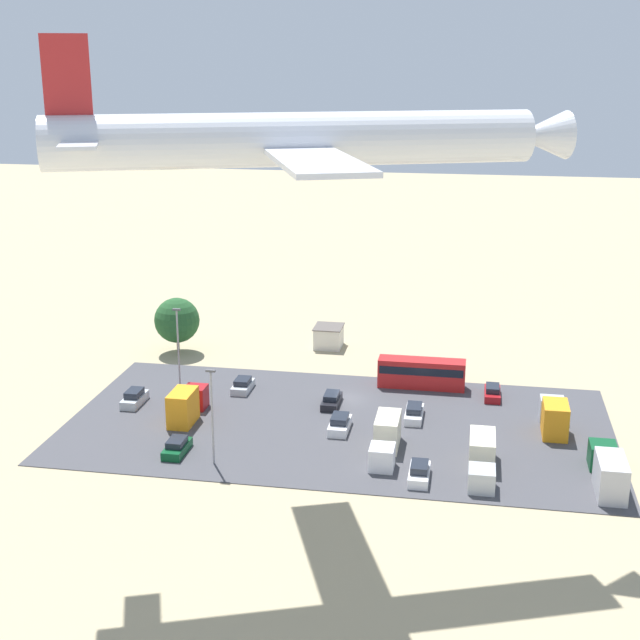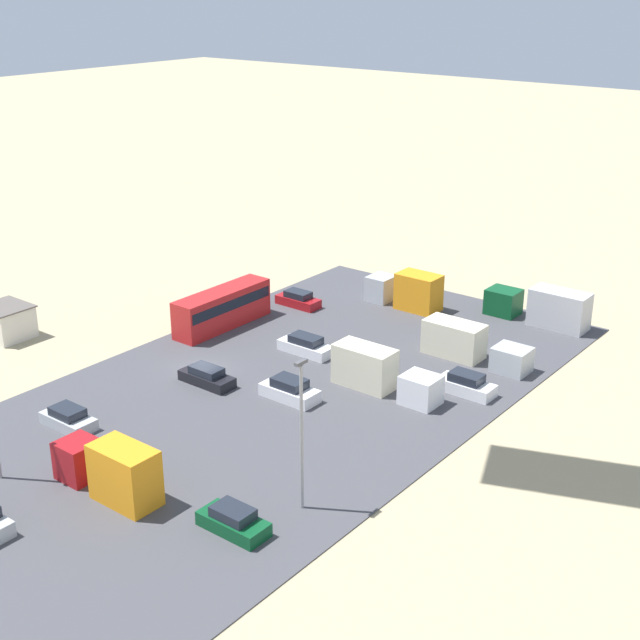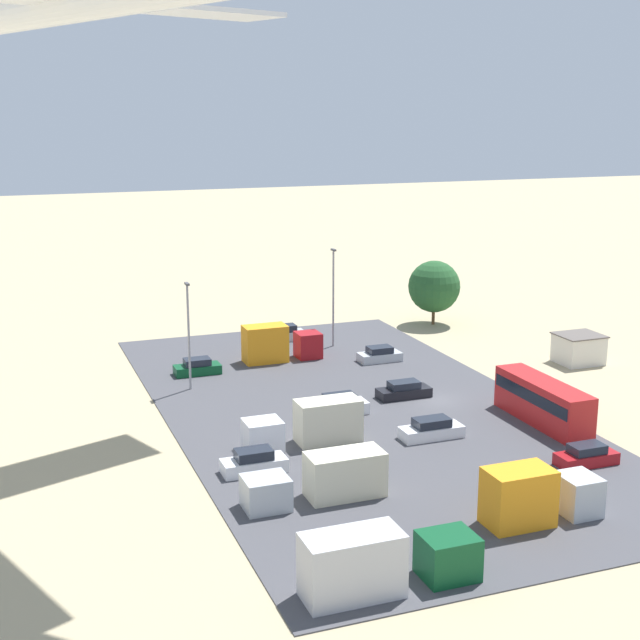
{
  "view_description": "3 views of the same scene",
  "coord_description": "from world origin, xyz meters",
  "views": [
    {
      "loc": [
        -13.21,
        92.4,
        37.29
      ],
      "look_at": [
        0.1,
        17.38,
        14.47
      ],
      "focal_mm": 50.0,
      "sensor_mm": 36.0,
      "label": 1
    },
    {
      "loc": [
        44.63,
        46.82,
        29.34
      ],
      "look_at": [
        -5.54,
        7.52,
        4.44
      ],
      "focal_mm": 50.0,
      "sensor_mm": 36.0,
      "label": 2
    },
    {
      "loc": [
        -63.02,
        33.89,
        23.93
      ],
      "look_at": [
        5.4,
        8.2,
        6.44
      ],
      "focal_mm": 50.0,
      "sensor_mm": 36.0,
      "label": 3
    }
  ],
  "objects": [
    {
      "name": "ground_plane",
      "position": [
        0.0,
        0.0,
        0.0
      ],
      "size": [
        400.0,
        400.0,
        0.0
      ],
      "primitive_type": "plane",
      "color": "tan"
    },
    {
      "name": "parking_lot_surface",
      "position": [
        0.0,
        7.24,
        0.04
      ],
      "size": [
        56.5,
        29.71,
        0.08
      ],
      "color": "#424247",
      "rests_on": "ground"
    },
    {
      "name": "shed_building",
      "position": [
        5.27,
        -18.24,
        1.42
      ],
      "size": [
        3.72,
        4.2,
        2.83
      ],
      "color": "silver",
      "rests_on": "ground"
    },
    {
      "name": "bus",
      "position": [
        -7.85,
        -5.24,
        1.89
      ],
      "size": [
        10.03,
        2.49,
        3.36
      ],
      "rotation": [
        0.0,
        0.0,
        1.57
      ],
      "color": "red",
      "rests_on": "ground"
    },
    {
      "name": "parked_car_0",
      "position": [
        23.05,
        5.6,
        0.77
      ],
      "size": [
        1.82,
        4.34,
        1.65
      ],
      "color": "#ADB2B7",
      "rests_on": "ground"
    },
    {
      "name": "parked_car_1",
      "position": [
        12.32,
        -0.54,
        0.68
      ],
      "size": [
        1.91,
        4.14,
        1.45
      ],
      "rotation": [
        0.0,
        0.0,
        3.14
      ],
      "color": "#ADB2B7",
      "rests_on": "ground"
    },
    {
      "name": "parked_car_2",
      "position": [
        -9.25,
        18.43,
        0.75
      ],
      "size": [
        1.83,
        4.36,
        1.61
      ],
      "color": "silver",
      "rests_on": "ground"
    },
    {
      "name": "parked_car_3",
      "position": [
        -15.99,
        -3.28,
        0.68
      ],
      "size": [
        1.76,
        4.3,
        1.45
      ],
      "color": "maroon",
      "rests_on": "ground"
    },
    {
      "name": "parked_car_4",
      "position": [
        1.52,
        2.1,
        0.67
      ],
      "size": [
        1.78,
        4.56,
        1.41
      ],
      "color": "black",
      "rests_on": "ground"
    },
    {
      "name": "parked_car_5",
      "position": [
        14.3,
        16.89,
        0.7
      ],
      "size": [
        1.86,
        4.21,
        1.48
      ],
      "rotation": [
        0.0,
        0.0,
        3.14
      ],
      "color": "#0C4723",
      "rests_on": "ground"
    },
    {
      "name": "parked_car_6",
      "position": [
        -7.74,
        4.31,
        0.71
      ],
      "size": [
        1.82,
        4.74,
        1.52
      ],
      "rotation": [
        0.0,
        0.0,
        3.14
      ],
      "color": "silver",
      "rests_on": "ground"
    },
    {
      "name": "parked_car_7",
      "position": [
        -0.42,
        8.7,
        0.76
      ],
      "size": [
        1.96,
        4.46,
        1.62
      ],
      "color": "silver",
      "rests_on": "ground"
    },
    {
      "name": "parked_truck_0",
      "position": [
        -14.84,
        15.59,
        1.4
      ],
      "size": [
        2.37,
        9.03,
        2.88
      ],
      "color": "#ADB2B7",
      "rests_on": "ground"
    },
    {
      "name": "parked_truck_1",
      "position": [
        16.01,
        8.61,
        1.71
      ],
      "size": [
        2.33,
        7.6,
        3.57
      ],
      "rotation": [
        0.0,
        0.0,
        3.14
      ],
      "color": "maroon",
      "rests_on": "ground"
    },
    {
      "name": "parked_truck_2",
      "position": [
        -5.65,
        13.12,
        1.52
      ],
      "size": [
        2.3,
        8.66,
        3.15
      ],
      "color": "silver",
      "rests_on": "ground"
    },
    {
      "name": "parked_truck_3",
      "position": [
        -22.09,
        4.96,
        1.65
      ],
      "size": [
        2.47,
        7.27,
        3.44
      ],
      "rotation": [
        0.0,
        0.0,
        3.14
      ],
      "color": "#ADB2B7",
      "rests_on": "ground"
    },
    {
      "name": "parked_truck_4",
      "position": [
        -25.96,
        16.74,
        1.61
      ],
      "size": [
        2.45,
        9.35,
        3.35
      ],
      "rotation": [
        0.0,
        0.0,
        3.14
      ],
      "color": "#0C4723",
      "rests_on": "ground"
    },
    {
      "name": "tree_near_shed",
      "position": [
        24.16,
        -12.53,
        4.36
      ],
      "size": [
        5.83,
        5.83,
        7.28
      ],
      "color": "brown",
      "rests_on": "ground"
    },
    {
      "name": "light_pole_lot_centre",
      "position": [
        10.12,
        18.46,
        5.22
      ],
      "size": [
        0.9,
        0.28,
        9.41
      ],
      "color": "gray",
      "rests_on": "ground"
    },
    {
      "name": "light_pole_lot_edge",
      "position": [
        19.12,
        1.61,
        5.55
      ],
      "size": [
        0.9,
        0.28,
        10.06
      ],
      "color": "gray",
      "rests_on": "ground"
    }
  ]
}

